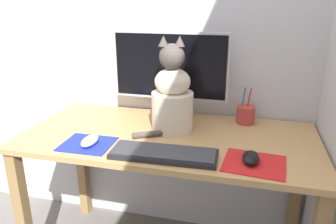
% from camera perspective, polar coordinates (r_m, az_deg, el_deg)
% --- Properties ---
extents(wall_back, '(7.00, 0.04, 2.50)m').
position_cam_1_polar(wall_back, '(1.67, 3.18, 18.45)').
color(wall_back, silver).
rests_on(wall_back, ground_plane).
extents(desk, '(1.29, 0.62, 0.70)m').
position_cam_1_polar(desk, '(1.50, 0.17, -7.50)').
color(desk, tan).
rests_on(desk, ground_plane).
extents(monitor, '(0.56, 0.17, 0.43)m').
position_cam_1_polar(monitor, '(1.59, 0.37, 7.23)').
color(monitor, '#B2B2B7').
rests_on(monitor, desk).
extents(keyboard, '(0.41, 0.16, 0.02)m').
position_cam_1_polar(keyboard, '(1.26, -0.73, -7.24)').
color(keyboard, black).
rests_on(keyboard, desk).
extents(mousepad_left, '(0.21, 0.18, 0.00)m').
position_cam_1_polar(mousepad_left, '(1.40, -13.84, -5.42)').
color(mousepad_left, '#1E2D9E').
rests_on(mousepad_left, desk).
extents(mousepad_right, '(0.24, 0.21, 0.00)m').
position_cam_1_polar(mousepad_right, '(1.25, 14.79, -8.67)').
color(mousepad_right, red).
rests_on(mousepad_right, desk).
extents(computer_mouse_left, '(0.06, 0.11, 0.03)m').
position_cam_1_polar(computer_mouse_left, '(1.38, -13.46, -4.88)').
color(computer_mouse_left, white).
rests_on(computer_mouse_left, mousepad_left).
extents(computer_mouse_right, '(0.06, 0.11, 0.03)m').
position_cam_1_polar(computer_mouse_right, '(1.24, 14.23, -7.72)').
color(computer_mouse_right, black).
rests_on(computer_mouse_right, mousepad_right).
extents(cat, '(0.25, 0.27, 0.43)m').
position_cam_1_polar(cat, '(1.45, 0.58, 2.70)').
color(cat, beige).
rests_on(cat, desk).
extents(pen_cup, '(0.09, 0.09, 0.17)m').
position_cam_1_polar(pen_cup, '(1.61, 13.36, -0.41)').
color(pen_cup, '#B23833').
rests_on(pen_cup, desk).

